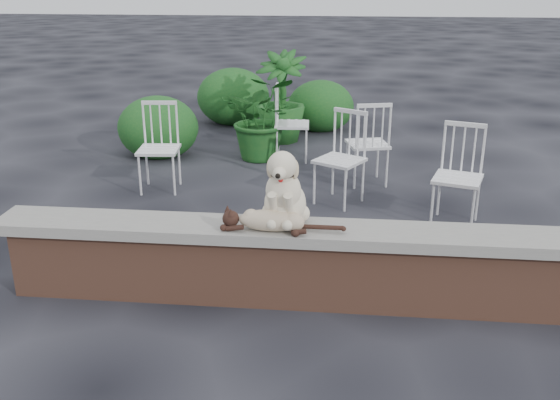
# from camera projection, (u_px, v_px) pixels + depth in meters

# --- Properties ---
(ground) EXTENTS (60.00, 60.00, 0.00)m
(ground) POSITION_uv_depth(u_px,v_px,m) (428.00, 307.00, 4.42)
(ground) COLOR black
(ground) RESTS_ON ground
(brick_wall) EXTENTS (6.00, 0.30, 0.50)m
(brick_wall) POSITION_uv_depth(u_px,v_px,m) (431.00, 276.00, 4.33)
(brick_wall) COLOR brown
(brick_wall) RESTS_ON ground
(capstone) EXTENTS (6.20, 0.40, 0.08)m
(capstone) POSITION_uv_depth(u_px,v_px,m) (435.00, 238.00, 4.23)
(capstone) COLOR slate
(capstone) RESTS_ON brick_wall
(dog) EXTENTS (0.41, 0.52, 0.56)m
(dog) POSITION_uv_depth(u_px,v_px,m) (285.00, 185.00, 4.28)
(dog) COLOR beige
(dog) RESTS_ON capstone
(cat) EXTENTS (1.02, 0.32, 0.17)m
(cat) POSITION_uv_depth(u_px,v_px,m) (271.00, 219.00, 4.21)
(cat) COLOR tan
(cat) RESTS_ON capstone
(chair_b) EXTENTS (0.76, 0.76, 0.94)m
(chair_b) POSITION_uv_depth(u_px,v_px,m) (340.00, 159.00, 6.25)
(chair_b) COLOR white
(chair_b) RESTS_ON ground
(chair_c) EXTENTS (0.68, 0.68, 0.94)m
(chair_c) POSITION_uv_depth(u_px,v_px,m) (368.00, 142.00, 6.84)
(chair_c) COLOR white
(chair_c) RESTS_ON ground
(chair_e) EXTENTS (0.59, 0.59, 0.94)m
(chair_e) POSITION_uv_depth(u_px,v_px,m) (292.00, 123.00, 7.71)
(chair_e) COLOR white
(chair_e) RESTS_ON ground
(chair_d) EXTENTS (0.70, 0.70, 0.94)m
(chair_d) POSITION_uv_depth(u_px,v_px,m) (458.00, 177.00, 5.70)
(chair_d) COLOR white
(chair_d) RESTS_ON ground
(chair_a) EXTENTS (0.61, 0.61, 0.94)m
(chair_a) POSITION_uv_depth(u_px,v_px,m) (159.00, 148.00, 6.62)
(chair_a) COLOR white
(chair_a) RESTS_ON ground
(potted_plant_a) EXTENTS (0.98, 0.86, 1.07)m
(potted_plant_a) POSITION_uv_depth(u_px,v_px,m) (263.00, 117.00, 7.72)
(potted_plant_a) COLOR #154B1C
(potted_plant_a) RESTS_ON ground
(potted_plant_b) EXTENTS (0.78, 0.78, 1.24)m
(potted_plant_b) POSITION_uv_depth(u_px,v_px,m) (281.00, 97.00, 8.52)
(potted_plant_b) COLOR #154B1C
(potted_plant_b) RESTS_ON ground
(shrubbery) EXTENTS (3.01, 2.93, 0.89)m
(shrubbery) POSITION_uv_depth(u_px,v_px,m) (237.00, 108.00, 8.99)
(shrubbery) COLOR #154B1C
(shrubbery) RESTS_ON ground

